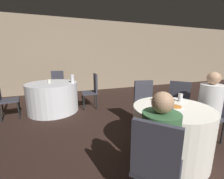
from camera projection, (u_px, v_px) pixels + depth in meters
ground_plane at (181, 155)px, 2.23m from camera, size 16.00×16.00×0.00m
wall_back at (98, 56)px, 6.18m from camera, size 16.00×0.06×2.80m
table_near at (170, 132)px, 2.12m from camera, size 1.07×1.07×0.75m
table_far at (53, 97)px, 3.89m from camera, size 1.26×1.26×0.75m
chair_near_northeast at (178, 102)px, 2.89m from camera, size 0.56×0.56×0.95m
chair_near_southwest at (156, 162)px, 1.27m from camera, size 0.56×0.56×0.95m
chair_near_east at (212, 109)px, 2.50m from camera, size 0.45×0.44×0.95m
chair_near_north at (145, 101)px, 2.99m from camera, size 0.46×0.46×0.95m
chair_far_north at (58, 83)px, 4.85m from camera, size 0.45×0.45×0.95m
chair_far_west at (3, 95)px, 3.37m from camera, size 0.46×0.46×0.95m
chair_far_east at (93, 88)px, 4.13m from camera, size 0.43×0.43×0.95m
person_white_shirt at (207, 108)px, 2.42m from camera, size 0.51×0.37×1.19m
person_green_jacket at (160, 149)px, 1.41m from camera, size 0.47×0.46×1.15m
pizza_plate_near at (175, 107)px, 2.03m from camera, size 0.21×0.21×0.02m
soda_can_blue at (171, 107)px, 1.86m from camera, size 0.07×0.07×0.12m
soda_can_red at (159, 98)px, 2.25m from camera, size 0.07×0.07×0.12m
soda_can_silver at (180, 98)px, 2.27m from camera, size 0.07×0.07×0.12m
bottle_far at (72, 79)px, 3.82m from camera, size 0.09×0.09×0.22m
cup_far at (49, 81)px, 3.82m from camera, size 0.08×0.08×0.09m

